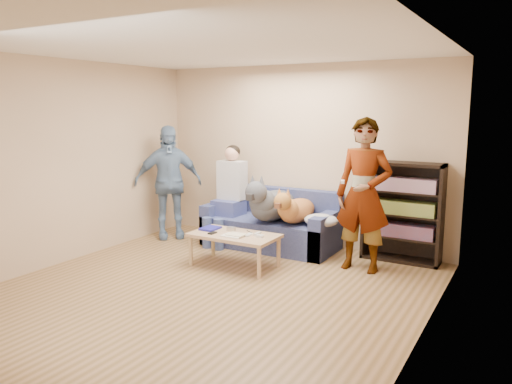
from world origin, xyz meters
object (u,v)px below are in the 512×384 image
Objects in this scene: person_standing_left at (168,182)px; dog_tan at (295,209)px; person_standing_right at (364,195)px; dog_gray at (270,204)px; bookshelf at (403,210)px; person_seated at (229,191)px; coffee_table at (234,237)px; notebook_blue at (210,228)px; sofa at (272,227)px; camera_silver at (231,229)px.

person_standing_left reaches higher than dog_tan.
dog_tan is (-1.02, 0.21, -0.32)m from person_standing_right.
person_standing_left is at bearing -175.47° from dog_gray.
dog_gray is at bearing -165.30° from bookshelf.
person_seated is 1.28× the size of dog_tan.
coffee_table is at bearing -53.75° from person_seated.
dog_tan is (1.10, -0.05, -0.15)m from person_seated.
person_seated is at bearing 173.22° from dog_gray.
person_standing_left is 1.47m from notebook_blue.
notebook_blue is (-1.84, -0.62, -0.51)m from person_standing_right.
coffee_table is (0.03, -1.06, 0.09)m from sofa.
dog_gray reaches higher than camera_silver.
bookshelf is (1.89, 1.18, 0.23)m from camera_silver.
camera_silver is 0.09× the size of dog_gray.
bookshelf reaches higher than notebook_blue.
bookshelf is at bearing 63.43° from person_standing_right.
person_standing_left is 1.33× the size of bookshelf.
person_standing_left reaches higher than person_seated.
notebook_blue is at bearing 172.87° from coffee_table.
person_standing_right is 1.09m from dog_tan.
notebook_blue is at bearing -110.17° from sofa.
dog_tan is (2.05, 0.17, -0.24)m from person_standing_left.
person_standing_left reaches higher than bookshelf.
notebook_blue reaches higher than coffee_table.
person_seated is 1.13× the size of bookshelf.
coffee_table is at bearing -88.46° from sofa.
dog_gray is (-1.38, 0.18, -0.27)m from person_standing_right.
dog_gray is (0.75, -0.09, -0.10)m from person_seated.
sofa is at bearing 10.92° from person_seated.
person_seated is 1.12m from dog_tan.
dog_tan is at bearing -21.76° from sofa.
dog_gray is 1.77m from bookshelf.
notebook_blue is at bearing -165.96° from camera_silver.
person_standing_right reaches higher than dog_gray.
notebook_blue is 0.20× the size of dog_gray.
coffee_table is at bearing -7.13° from notebook_blue.
camera_silver is 1.04m from person_seated.
camera_silver is 0.10× the size of dog_tan.
person_standing_right is 1.73m from camera_silver.
person_standing_right is 3.08m from person_standing_left.
bookshelf is at bearing 14.70° from dog_gray.
camera_silver is 0.18m from coffee_table.
person_standing_left is at bearing -179.43° from person_standing_right.
person_standing_right reaches higher than dog_tan.
sofa is 1.46× the size of bookshelf.
person_standing_left is 0.91× the size of sofa.
notebook_blue is 0.95m from dog_gray.
person_seated reaches higher than notebook_blue.
bookshelf is (2.17, 1.25, 0.25)m from notebook_blue.
bookshelf is (1.77, 1.30, 0.31)m from coffee_table.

